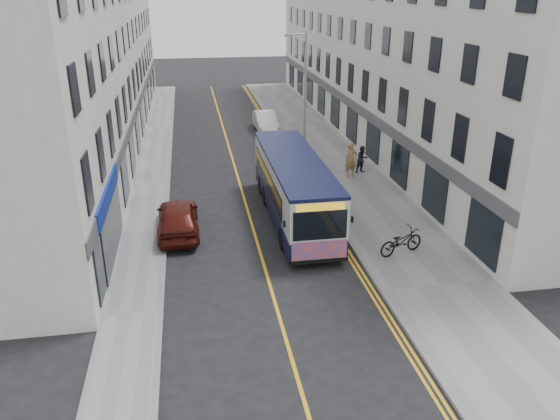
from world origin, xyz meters
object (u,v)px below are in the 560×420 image
object	(u,v)px
car_white	(266,121)
streetlamp	(304,96)
pedestrian_far	(362,159)
city_bus	(294,186)
bicycle	(401,241)
car_maroon	(178,218)
pedestrian_near	(351,160)

from	to	relation	value
car_white	streetlamp	bearing A→B (deg)	-84.52
streetlamp	pedestrian_far	world-z (taller)	streetlamp
city_bus	bicycle	distance (m)	5.95
car_maroon	pedestrian_far	bearing A→B (deg)	-148.75
city_bus	pedestrian_near	xyz separation A→B (m)	(4.37, 5.25, -0.54)
bicycle	pedestrian_far	size ratio (longest dim) A/B	1.31
streetlamp	pedestrian_near	xyz separation A→B (m)	(2.30, -2.67, -3.26)
streetlamp	car_white	size ratio (longest dim) A/B	1.81
streetlamp	bicycle	bearing A→B (deg)	-82.91
streetlamp	pedestrian_near	size ratio (longest dim) A/B	4.01
streetlamp	car_white	xyz separation A→B (m)	(-0.97, 9.42, -3.66)
streetlamp	city_bus	bearing A→B (deg)	-104.66
city_bus	pedestrian_far	xyz separation A→B (m)	(5.26, 5.89, -0.73)
city_bus	streetlamp	bearing A→B (deg)	75.34
bicycle	car_maroon	xyz separation A→B (m)	(-9.13, 3.82, 0.10)
streetlamp	pedestrian_near	world-z (taller)	streetlamp
streetlamp	city_bus	distance (m)	8.63
bicycle	streetlamp	bearing A→B (deg)	-11.88
streetlamp	bicycle	size ratio (longest dim) A/B	3.78
bicycle	car_white	bearing A→B (deg)	-12.40
bicycle	pedestrian_far	xyz separation A→B (m)	(1.63, 10.50, 0.25)
bicycle	pedestrian_near	bearing A→B (deg)	-23.27
bicycle	pedestrian_near	xyz separation A→B (m)	(0.74, 9.86, 0.44)
bicycle	car_white	distance (m)	22.10
pedestrian_far	car_white	distance (m)	12.19
pedestrian_near	streetlamp	bearing A→B (deg)	124.93
pedestrian_far	car_maroon	bearing A→B (deg)	-168.67
streetlamp	pedestrian_far	bearing A→B (deg)	-32.55
car_maroon	city_bus	bearing A→B (deg)	-172.42
pedestrian_far	streetlamp	bearing A→B (deg)	126.96
streetlamp	car_maroon	distance (m)	12.09
pedestrian_near	bicycle	bearing A→B (deg)	-100.07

